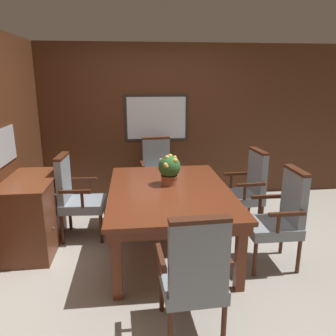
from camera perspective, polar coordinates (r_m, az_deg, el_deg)
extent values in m
plane|color=#A39E93|center=(3.86, 0.11, -14.61)|extent=(14.00, 14.00, 0.00)
cube|color=#4C2816|center=(5.31, -2.17, 7.83)|extent=(7.20, 0.06, 2.45)
cube|color=white|center=(5.26, -2.02, 8.70)|extent=(0.93, 0.01, 0.66)
cube|color=#282623|center=(5.23, -2.05, 12.48)|extent=(1.00, 0.02, 0.04)
cube|color=#282623|center=(5.31, -1.98, 4.96)|extent=(1.00, 0.02, 0.03)
cube|color=#282623|center=(5.25, -7.34, 8.56)|extent=(0.04, 0.02, 0.66)
cube|color=#282623|center=(5.32, 3.24, 8.75)|extent=(0.04, 0.02, 0.66)
cube|color=#B2BCC1|center=(3.97, -27.07, 3.14)|extent=(0.01, 0.83, 0.40)
cube|color=maroon|center=(3.05, -8.92, -16.19)|extent=(0.09, 0.09, 0.69)
cube|color=maroon|center=(3.19, 12.50, -14.87)|extent=(0.09, 0.09, 0.69)
cube|color=maroon|center=(4.59, -7.99, -4.96)|extent=(0.09, 0.09, 0.69)
cube|color=maroon|center=(4.68, 5.98, -4.46)|extent=(0.09, 0.09, 0.69)
cube|color=maroon|center=(3.70, 0.25, -4.95)|extent=(1.28, 1.85, 0.09)
cube|color=maroon|center=(3.68, 0.25, -3.97)|extent=(1.34, 1.91, 0.04)
cylinder|color=#472314|center=(3.03, 6.79, -19.95)|extent=(0.04, 0.04, 0.37)
cylinder|color=#472314|center=(2.96, -1.12, -20.77)|extent=(0.04, 0.04, 0.37)
cylinder|color=#472314|center=(2.68, 9.67, -25.46)|extent=(0.04, 0.04, 0.37)
cylinder|color=#472314|center=(2.61, 0.41, -26.67)|extent=(0.04, 0.04, 0.37)
cube|color=gray|center=(2.67, 4.02, -19.03)|extent=(0.48, 0.54, 0.11)
cube|color=gray|center=(2.31, 5.42, -15.43)|extent=(0.42, 0.10, 0.54)
cube|color=#472314|center=(2.18, 5.61, -9.00)|extent=(0.42, 0.11, 0.03)
cylinder|color=#472314|center=(2.67, 9.03, -15.25)|extent=(0.04, 0.04, 0.19)
cube|color=#472314|center=(2.56, 9.67, -14.25)|extent=(0.05, 0.36, 0.04)
cylinder|color=#472314|center=(2.58, -1.46, -16.27)|extent=(0.04, 0.04, 0.19)
cube|color=#472314|center=(2.46, -1.24, -15.29)|extent=(0.05, 0.36, 0.04)
cylinder|color=#472314|center=(4.56, 8.57, -7.22)|extent=(0.04, 0.04, 0.37)
cylinder|color=#472314|center=(4.22, 10.28, -9.24)|extent=(0.04, 0.04, 0.37)
cylinder|color=#472314|center=(4.72, 13.89, -6.71)|extent=(0.04, 0.04, 0.37)
cylinder|color=#472314|center=(4.39, 15.96, -8.59)|extent=(0.04, 0.04, 0.37)
cube|color=gray|center=(4.38, 12.37, -5.01)|extent=(0.55, 0.49, 0.11)
cube|color=gray|center=(4.37, 15.28, -0.78)|extent=(0.11, 0.42, 0.54)
cube|color=#472314|center=(4.30, 15.55, 2.86)|extent=(0.12, 0.42, 0.03)
cylinder|color=#472314|center=(4.52, 10.91, -2.22)|extent=(0.04, 0.04, 0.19)
cube|color=#472314|center=(4.52, 11.89, -0.99)|extent=(0.36, 0.06, 0.04)
cylinder|color=#472314|center=(4.11, 13.22, -4.19)|extent=(0.04, 0.04, 0.19)
cube|color=#472314|center=(4.11, 14.31, -2.83)|extent=(0.36, 0.06, 0.04)
cylinder|color=#472314|center=(3.82, 12.78, -12.15)|extent=(0.04, 0.04, 0.37)
cylinder|color=#472314|center=(3.50, 14.90, -15.07)|extent=(0.04, 0.04, 0.37)
cylinder|color=#472314|center=(3.99, 19.16, -11.45)|extent=(0.04, 0.04, 0.37)
cylinder|color=#472314|center=(3.68, 21.79, -14.11)|extent=(0.04, 0.04, 0.37)
cube|color=gray|center=(3.63, 17.49, -9.80)|extent=(0.52, 0.46, 0.11)
cube|color=gray|center=(3.60, 21.12, -4.77)|extent=(0.08, 0.42, 0.54)
cube|color=#472314|center=(3.52, 21.56, -0.42)|extent=(0.09, 0.42, 0.03)
cylinder|color=#472314|center=(3.76, 15.72, -6.26)|extent=(0.04, 0.04, 0.19)
cube|color=#472314|center=(3.75, 16.93, -4.80)|extent=(0.36, 0.04, 0.04)
cylinder|color=#472314|center=(3.36, 18.68, -9.18)|extent=(0.04, 0.04, 0.19)
cube|color=#472314|center=(3.35, 20.04, -7.54)|extent=(0.36, 0.04, 0.04)
cylinder|color=#472314|center=(4.83, -3.57, -5.74)|extent=(0.04, 0.04, 0.37)
cylinder|color=#472314|center=(4.89, 1.05, -5.44)|extent=(0.04, 0.04, 0.37)
cylinder|color=#472314|center=(5.26, -4.18, -3.95)|extent=(0.04, 0.04, 0.37)
cylinder|color=#472314|center=(5.31, 0.07, -3.70)|extent=(0.04, 0.04, 0.37)
cube|color=gray|center=(4.99, -1.69, -2.07)|extent=(0.49, 0.55, 0.11)
cube|color=gray|center=(5.11, -2.09, 2.13)|extent=(0.42, 0.11, 0.54)
cube|color=#472314|center=(5.05, -2.12, 5.26)|extent=(0.42, 0.12, 0.03)
cylinder|color=#472314|center=(4.88, -4.38, -0.65)|extent=(0.04, 0.04, 0.19)
cube|color=#472314|center=(4.93, -4.50, 0.68)|extent=(0.06, 0.36, 0.04)
cylinder|color=#472314|center=(4.95, 1.08, -0.38)|extent=(0.04, 0.04, 0.19)
cube|color=#472314|center=(5.00, 0.91, 0.93)|extent=(0.06, 0.36, 0.04)
cylinder|color=#472314|center=(4.07, -11.57, -10.32)|extent=(0.04, 0.04, 0.37)
cylinder|color=#472314|center=(4.42, -10.84, -8.09)|extent=(0.04, 0.04, 0.37)
cylinder|color=#472314|center=(4.16, -17.92, -10.18)|extent=(0.04, 0.04, 0.37)
cylinder|color=#472314|center=(4.51, -16.67, -8.02)|extent=(0.04, 0.04, 0.37)
cube|color=gray|center=(4.19, -14.48, -6.12)|extent=(0.54, 0.48, 0.11)
cube|color=gray|center=(4.13, -17.76, -1.90)|extent=(0.10, 0.42, 0.54)
cube|color=#472314|center=(4.06, -18.09, 1.93)|extent=(0.11, 0.42, 0.03)
cylinder|color=#472314|center=(3.91, -14.73, -5.32)|extent=(0.04, 0.04, 0.19)
cube|color=#472314|center=(3.89, -15.95, -3.98)|extent=(0.36, 0.06, 0.04)
cylinder|color=#472314|center=(4.35, -13.52, -3.11)|extent=(0.04, 0.04, 0.19)
cube|color=#472314|center=(4.33, -14.61, -1.89)|extent=(0.36, 0.06, 0.04)
cylinder|color=#9E5638|center=(3.81, 0.25, -2.05)|extent=(0.19, 0.19, 0.11)
cylinder|color=#9E5638|center=(3.79, 0.25, -1.41)|extent=(0.20, 0.20, 0.02)
sphere|color=#2D602D|center=(3.76, 0.26, 0.24)|extent=(0.26, 0.26, 0.26)
sphere|color=gold|center=(3.87, 0.68, 0.95)|extent=(0.06, 0.06, 0.06)
sphere|color=#F0B049|center=(3.77, -1.23, 1.34)|extent=(0.05, 0.05, 0.05)
sphere|color=yellow|center=(3.65, -0.46, 0.36)|extent=(0.04, 0.04, 0.04)
sphere|color=#E1AA54|center=(3.70, -0.19, 1.84)|extent=(0.05, 0.05, 0.05)
sphere|color=gold|center=(3.79, 0.38, 2.05)|extent=(0.06, 0.06, 0.06)
sphere|color=gold|center=(3.65, -0.42, 0.55)|extent=(0.05, 0.05, 0.05)
sphere|color=gold|center=(3.68, 1.22, 1.31)|extent=(0.06, 0.06, 0.06)
sphere|color=#E6A94F|center=(3.77, 1.20, 1.84)|extent=(0.05, 0.05, 0.05)
sphere|color=gold|center=(3.64, -0.25, 0.27)|extent=(0.04, 0.04, 0.04)
cube|color=brown|center=(4.11, -22.37, -7.50)|extent=(0.51, 0.98, 0.82)
cube|color=brown|center=(3.97, -22.99, -1.89)|extent=(0.53, 1.00, 0.02)
sphere|color=#4C422D|center=(3.96, -19.02, -4.45)|extent=(0.03, 0.03, 0.03)
sphere|color=#4C422D|center=(3.88, -19.31, -9.91)|extent=(0.03, 0.03, 0.03)
sphere|color=#4C422D|center=(4.27, -18.02, -7.39)|extent=(0.03, 0.03, 0.03)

